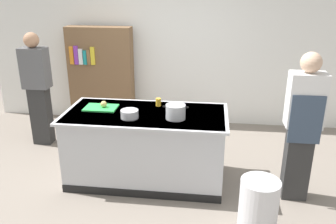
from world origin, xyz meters
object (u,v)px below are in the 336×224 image
object	(u,v)px
person_chef	(302,125)
person_guest	(38,87)
stock_pot	(176,112)
mixing_bowl	(130,114)
bookshelf	(101,76)
trash_bin	(258,208)
juice_cup	(158,102)
onion	(104,104)

from	to	relation	value
person_chef	person_guest	xyz separation A→B (m)	(-3.60, 1.05, -0.00)
stock_pot	person_guest	world-z (taller)	person_guest
mixing_bowl	bookshelf	world-z (taller)	bookshelf
stock_pot	trash_bin	size ratio (longest dim) A/B	0.49
person_guest	bookshelf	world-z (taller)	person_guest
juice_cup	bookshelf	size ratio (longest dim) A/B	0.06
mixing_bowl	person_chef	xyz separation A→B (m)	(1.94, -0.00, -0.03)
onion	mixing_bowl	bearing A→B (deg)	-34.44
juice_cup	person_guest	size ratio (longest dim) A/B	0.06
juice_cup	person_guest	world-z (taller)	person_guest
mixing_bowl	person_chef	size ratio (longest dim) A/B	0.12
bookshelf	juice_cup	bearing A→B (deg)	-50.96
stock_pot	bookshelf	size ratio (longest dim) A/B	0.17
juice_cup	stock_pot	bearing A→B (deg)	-57.27
stock_pot	juice_cup	size ratio (longest dim) A/B	2.96
onion	person_chef	distance (m)	2.35
onion	trash_bin	size ratio (longest dim) A/B	0.13
mixing_bowl	stock_pot	bearing A→B (deg)	5.05
person_chef	onion	bearing A→B (deg)	67.69
stock_pot	person_guest	distance (m)	2.41
person_guest	person_chef	bearing A→B (deg)	84.20
juice_cup	person_guest	xyz separation A→B (m)	(-1.93, 0.58, -0.04)
trash_bin	person_guest	world-z (taller)	person_guest
mixing_bowl	bookshelf	xyz separation A→B (m)	(-0.97, 1.98, -0.10)
trash_bin	stock_pot	bearing A→B (deg)	139.31
mixing_bowl	person_chef	distance (m)	1.94
mixing_bowl	bookshelf	size ratio (longest dim) A/B	0.12
bookshelf	trash_bin	bearing A→B (deg)	-48.45
onion	juice_cup	size ratio (longest dim) A/B	0.80
person_guest	stock_pot	bearing A→B (deg)	75.97
mixing_bowl	juice_cup	xyz separation A→B (m)	(0.27, 0.46, 0.00)
onion	juice_cup	world-z (taller)	same
trash_bin	person_guest	size ratio (longest dim) A/B	0.35
stock_pot	mixing_bowl	distance (m)	0.54
bookshelf	mixing_bowl	bearing A→B (deg)	-64.00
stock_pot	person_chef	world-z (taller)	person_chef
stock_pot	person_chef	bearing A→B (deg)	-2.07
mixing_bowl	trash_bin	xyz separation A→B (m)	(1.44, -0.73, -0.64)
trash_bin	mixing_bowl	bearing A→B (deg)	153.06
person_chef	person_guest	bearing A→B (deg)	58.10
person_guest	onion	bearing A→B (deg)	68.94
person_chef	bookshelf	xyz separation A→B (m)	(-2.91, 1.99, -0.06)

